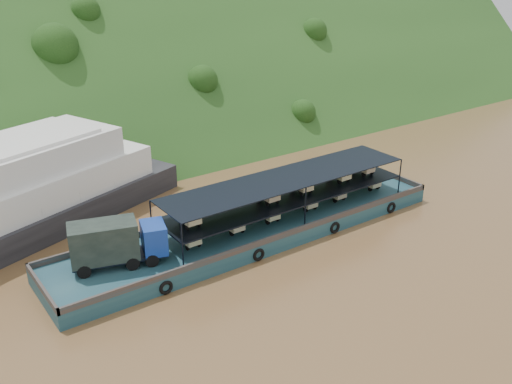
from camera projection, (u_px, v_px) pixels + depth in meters
ground at (295, 232)px, 48.82m from camera, size 160.00×160.00×0.00m
hillside at (124, 132)px, 75.72m from camera, size 140.00×39.60×39.60m
cargo_barge at (243, 228)px, 47.06m from camera, size 35.00×7.18×4.64m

